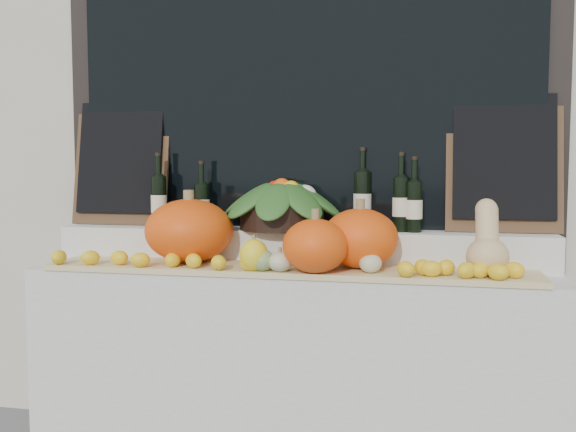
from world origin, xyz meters
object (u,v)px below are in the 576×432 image
at_px(pumpkin_left, 189,231).
at_px(butternut_squash, 487,245).
at_px(wine_bottle_tall, 362,200).
at_px(produce_bowl, 282,204).
at_px(pumpkin_right, 360,238).

xyz_separation_m(pumpkin_left, butternut_squash, (1.28, -0.06, -0.02)).
bearing_deg(wine_bottle_tall, pumpkin_left, -158.34).
height_order(butternut_squash, wine_bottle_tall, wine_bottle_tall).
bearing_deg(produce_bowl, pumpkin_right, -29.51).
bearing_deg(butternut_squash, wine_bottle_tall, 145.90).
relative_size(produce_bowl, wine_bottle_tall, 1.57).
distance_m(pumpkin_right, butternut_squash, 0.51).
relative_size(pumpkin_left, wine_bottle_tall, 1.04).
bearing_deg(pumpkin_right, butternut_squash, -6.31).
bearing_deg(pumpkin_right, produce_bowl, 150.49).
bearing_deg(pumpkin_right, wine_bottle_tall, 93.63).
distance_m(pumpkin_left, pumpkin_right, 0.77).
distance_m(produce_bowl, wine_bottle_tall, 0.38).
height_order(pumpkin_left, wine_bottle_tall, wine_bottle_tall).
distance_m(butternut_squash, produce_bowl, 0.95).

